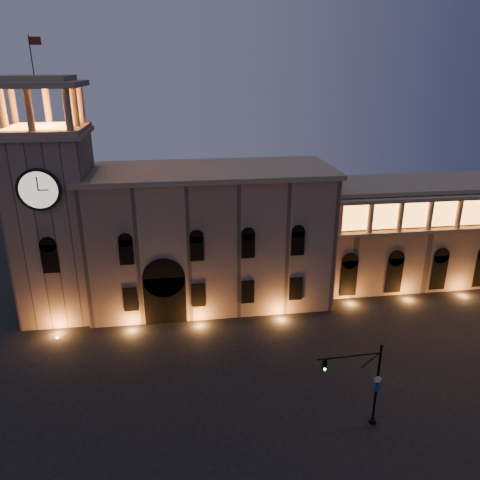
{
  "coord_description": "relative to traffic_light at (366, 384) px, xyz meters",
  "views": [
    {
      "loc": [
        -6.22,
        -34.56,
        29.32
      ],
      "look_at": [
        1.05,
        16.0,
        10.28
      ],
      "focal_mm": 35.0,
      "sensor_mm": 36.0,
      "label": 1
    }
  ],
  "objects": [
    {
      "name": "colonnade_wing",
      "position": [
        23.03,
        27.69,
        3.15
      ],
      "size": [
        40.6,
        11.5,
        14.5
      ],
      "color": "#846954",
      "rests_on": "ground"
    },
    {
      "name": "traffic_light",
      "position": [
        0.0,
        0.0,
        0.0
      ],
      "size": [
        5.81,
        0.72,
        7.97
      ],
      "rotation": [
        0.0,
        0.0,
        0.04
      ],
      "color": "black",
      "rests_on": "ground"
    },
    {
      "name": "ground",
      "position": [
        -8.97,
        3.77,
        -4.19
      ],
      "size": [
        160.0,
        160.0,
        0.0
      ],
      "primitive_type": "plane",
      "color": "black",
      "rests_on": "ground"
    },
    {
      "name": "government_building",
      "position": [
        -11.04,
        25.7,
        4.58
      ],
      "size": [
        30.8,
        12.8,
        17.6
      ],
      "color": "#896E59",
      "rests_on": "ground"
    },
    {
      "name": "clock_tower",
      "position": [
        -29.47,
        24.75,
        8.31
      ],
      "size": [
        9.8,
        9.8,
        32.4
      ],
      "color": "#896E59",
      "rests_on": "ground"
    }
  ]
}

